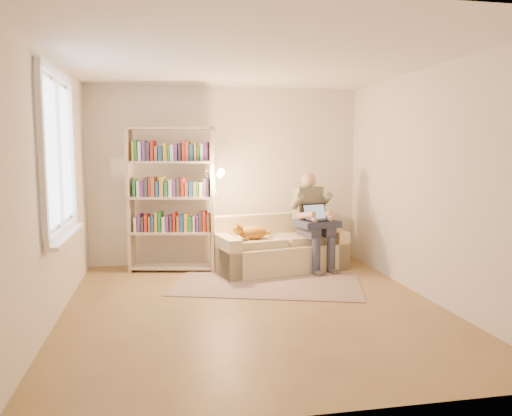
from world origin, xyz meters
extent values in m
plane|color=olive|center=(0.00, 0.00, 0.00)|extent=(4.50, 4.50, 0.00)
cube|color=white|center=(0.00, 0.00, 2.60)|extent=(4.00, 4.50, 0.02)
cube|color=silver|center=(-2.00, 0.00, 1.30)|extent=(0.02, 4.50, 2.60)
cube|color=silver|center=(2.00, 0.00, 1.30)|extent=(0.02, 4.50, 2.60)
cube|color=silver|center=(0.00, 2.25, 1.30)|extent=(4.00, 0.02, 2.60)
cube|color=silver|center=(0.00, -2.25, 1.30)|extent=(4.00, 0.02, 2.60)
plane|color=white|center=(-1.97, 0.20, 1.65)|extent=(0.00, 1.50, 1.50)
cube|color=white|center=(-1.96, 0.20, 2.44)|extent=(0.05, 1.50, 0.08)
cube|color=white|center=(-1.96, 0.20, 0.86)|extent=(0.05, 1.50, 0.08)
cube|color=white|center=(-1.96, 0.20, 1.65)|extent=(0.04, 0.05, 1.50)
cube|color=white|center=(-1.92, 0.20, 0.81)|extent=(0.12, 1.52, 0.04)
cube|color=beige|center=(0.67, 1.57, 0.19)|extent=(1.93, 1.17, 0.38)
cube|color=beige|center=(0.61, 1.88, 0.57)|extent=(1.80, 0.55, 0.39)
cube|color=beige|center=(-0.12, 1.41, 0.27)|extent=(0.34, 0.83, 0.54)
cube|color=beige|center=(1.46, 1.74, 0.27)|extent=(0.34, 0.83, 0.54)
cube|color=beige|center=(0.28, 1.45, 0.43)|extent=(0.86, 0.69, 0.11)
cube|color=beige|center=(1.08, 1.61, 0.43)|extent=(0.86, 0.69, 0.11)
cube|color=gray|center=(1.11, 1.70, 0.89)|extent=(0.43, 0.29, 0.54)
sphere|color=tan|center=(1.11, 1.68, 1.26)|extent=(0.21, 0.21, 0.21)
cube|color=#36384B|center=(1.04, 1.42, 0.57)|extent=(0.24, 0.46, 0.17)
cube|color=#36384B|center=(1.27, 1.47, 0.57)|extent=(0.24, 0.46, 0.17)
cylinder|color=#36384B|center=(1.09, 1.21, 0.25)|extent=(0.11, 0.11, 0.51)
cylinder|color=#36384B|center=(1.32, 1.26, 0.25)|extent=(0.11, 0.11, 0.51)
ellipsoid|color=gold|center=(0.29, 1.42, 0.57)|extent=(0.43, 0.29, 0.18)
sphere|color=gold|center=(0.08, 1.34, 0.63)|extent=(0.14, 0.14, 0.14)
cylinder|color=gold|center=(0.48, 1.51, 0.54)|extent=(0.20, 0.08, 0.05)
cube|color=#282E46|center=(1.15, 1.43, 0.67)|extent=(0.62, 0.55, 0.09)
cube|color=black|center=(1.16, 1.39, 0.72)|extent=(0.40, 0.31, 0.02)
cube|color=black|center=(1.13, 1.50, 0.83)|extent=(0.37, 0.18, 0.22)
plane|color=#8CA5CC|center=(1.13, 1.50, 0.83)|extent=(0.34, 0.19, 0.29)
cube|color=beige|center=(-1.38, 1.93, 1.00)|extent=(0.10, 0.31, 2.01)
cube|color=beige|center=(-0.25, 1.71, 1.00)|extent=(0.10, 0.31, 2.01)
cube|color=beige|center=(-0.82, 1.82, 0.05)|extent=(1.23, 0.53, 0.03)
cube|color=beige|center=(-0.82, 1.82, 0.54)|extent=(1.23, 0.53, 0.03)
cube|color=beige|center=(-0.82, 1.82, 1.03)|extent=(1.23, 0.53, 0.03)
cube|color=beige|center=(-0.82, 1.82, 1.52)|extent=(1.23, 0.53, 0.03)
cube|color=beige|center=(-0.82, 1.82, 1.98)|extent=(1.23, 0.53, 0.03)
cube|color=#333338|center=(-0.82, 1.82, 0.68)|extent=(1.05, 0.44, 0.24)
cube|color=#B2261E|center=(-0.82, 1.82, 1.17)|extent=(1.05, 0.44, 0.24)
cube|color=#995933|center=(-0.82, 1.82, 1.66)|extent=(1.05, 0.44, 0.24)
cylinder|color=silver|center=(-0.34, 1.73, 1.07)|extent=(0.11, 0.11, 0.04)
cone|color=silver|center=(-0.19, 1.56, 1.37)|extent=(0.16, 0.18, 0.17)
cube|color=gray|center=(0.34, 0.88, 0.01)|extent=(2.62, 2.00, 0.01)
camera|label=1|loc=(-0.95, -5.14, 1.69)|focal=35.00mm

